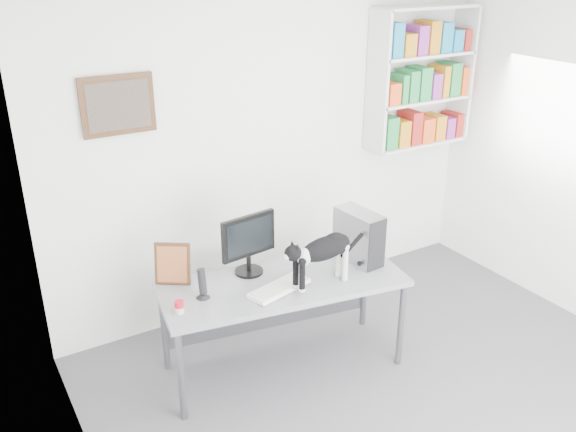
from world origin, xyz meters
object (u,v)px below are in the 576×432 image
at_px(monitor, 248,244).
at_px(keyboard, 279,288).
at_px(bookshelf, 421,78).
at_px(pc_tower, 358,236).
at_px(cat, 323,261).
at_px(soup_can, 179,307).
at_px(speaker, 202,283).
at_px(leaning_print, 172,263).
at_px(desk, 283,325).

distance_m(monitor, keyboard, 0.40).
height_order(bookshelf, monitor, bookshelf).
bearing_deg(pc_tower, cat, -162.27).
bearing_deg(monitor, soup_can, -165.15).
xyz_separation_m(speaker, soup_can, (-0.21, -0.10, -0.07)).
xyz_separation_m(monitor, pc_tower, (0.80, -0.25, -0.03)).
xyz_separation_m(monitor, leaning_print, (-0.52, 0.14, -0.08)).
bearing_deg(cat, keyboard, 156.44).
distance_m(bookshelf, desk, 2.56).
bearing_deg(speaker, pc_tower, -6.24).
xyz_separation_m(pc_tower, soup_can, (-1.44, -0.01, -0.15)).
xyz_separation_m(bookshelf, cat, (-1.71, -1.01, -0.93)).
height_order(desk, soup_can, soup_can).
height_order(monitor, speaker, monitor).
relative_size(desk, soup_can, 19.81).
height_order(soup_can, cat, cat).
relative_size(desk, cat, 2.81).
bearing_deg(keyboard, speaker, 146.02).
xyz_separation_m(leaning_print, soup_can, (-0.11, -0.40, -0.11)).
xyz_separation_m(pc_tower, leaning_print, (-1.33, 0.39, -0.04)).
relative_size(monitor, leaning_print, 1.49).
xyz_separation_m(bookshelf, soup_can, (-2.71, -0.83, -1.08)).
bearing_deg(monitor, keyboard, -86.51).
xyz_separation_m(monitor, cat, (0.36, -0.43, -0.04)).
bearing_deg(cat, leaning_print, 141.46).
relative_size(bookshelf, monitor, 2.68).
distance_m(leaning_print, cat, 1.05).
height_order(bookshelf, soup_can, bookshelf).
bearing_deg(desk, leaning_print, 159.69).
distance_m(monitor, speaker, 0.47).
bearing_deg(leaning_print, cat, 0.90).
relative_size(desk, keyboard, 3.82).
bearing_deg(keyboard, pc_tower, -7.20).
relative_size(desk, leaning_print, 5.62).
bearing_deg(speaker, keyboard, -22.01).
distance_m(keyboard, speaker, 0.53).
relative_size(keyboard, soup_can, 5.19).
relative_size(monitor, keyboard, 1.01).
bearing_deg(keyboard, cat, -32.13).
bearing_deg(monitor, desk, -65.62).
relative_size(bookshelf, speaker, 5.52).
height_order(keyboard, soup_can, soup_can).
relative_size(keyboard, pc_tower, 1.15).
distance_m(speaker, cat, 0.84).
relative_size(soup_can, cat, 0.14).
bearing_deg(pc_tower, bookshelf, 28.20).
xyz_separation_m(speaker, leaning_print, (-0.09, 0.30, 0.04)).
relative_size(keyboard, speaker, 2.04).
bearing_deg(pc_tower, speaker, 171.03).
height_order(bookshelf, cat, bookshelf).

